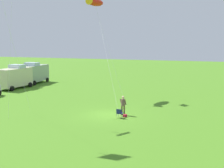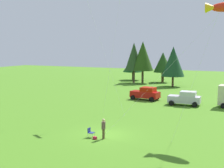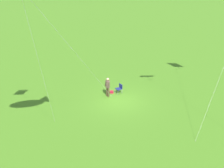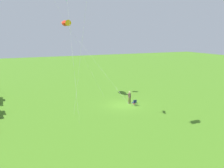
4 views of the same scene
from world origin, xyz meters
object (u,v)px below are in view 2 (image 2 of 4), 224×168
at_px(person_kite_flyer, 104,127).
at_px(car_red_sedan, 146,93).
at_px(car_silver_compact, 185,98).
at_px(backpack_on_grass, 95,138).
at_px(kite_large_fish, 223,7).
at_px(folding_chair, 90,132).

bearing_deg(person_kite_flyer, car_red_sedan, 90.54).
distance_m(person_kite_flyer, car_silver_compact, 18.57).
relative_size(person_kite_flyer, backpack_on_grass, 5.44).
xyz_separation_m(car_red_sedan, car_silver_compact, (6.19, -1.74, 0.00)).
bearing_deg(kite_large_fish, backpack_on_grass, -142.32).
distance_m(folding_chair, backpack_on_grass, 0.79).
relative_size(person_kite_flyer, car_silver_compact, 0.40).
xyz_separation_m(folding_chair, backpack_on_grass, (0.62, -0.31, -0.38)).
distance_m(car_silver_compact, kite_large_fish, 16.68).
xyz_separation_m(car_red_sedan, kite_large_fish, (11.92, -13.59, 10.25)).
relative_size(folding_chair, car_red_sedan, 0.19).
bearing_deg(backpack_on_grass, person_kite_flyer, 32.93).
height_order(person_kite_flyer, backpack_on_grass, person_kite_flyer).
xyz_separation_m(backpack_on_grass, car_red_sedan, (-2.95, 20.52, 0.84)).
bearing_deg(car_silver_compact, backpack_on_grass, -103.68).
xyz_separation_m(backpack_on_grass, kite_large_fish, (8.97, 6.93, 11.09)).
distance_m(folding_chair, car_silver_compact, 18.88).
relative_size(car_silver_compact, kite_large_fish, 0.37).
height_order(folding_chair, backpack_on_grass, folding_chair).
distance_m(car_red_sedan, car_silver_compact, 6.43).
bearing_deg(backpack_on_grass, car_red_sedan, 98.18).
height_order(backpack_on_grass, car_silver_compact, car_silver_compact).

